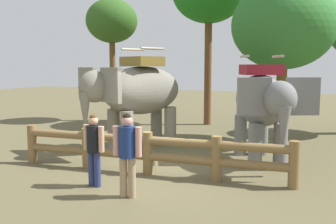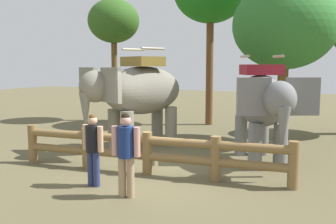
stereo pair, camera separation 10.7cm
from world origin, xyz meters
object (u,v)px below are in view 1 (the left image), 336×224
at_px(elephant_near_left, 136,93).
at_px(tourist_woman_in_black, 94,145).
at_px(tourist_man_in_blue, 127,149).
at_px(tree_deep_back, 284,26).
at_px(tree_far_right, 112,22).
at_px(elephant_center, 262,103).
at_px(log_fence, 148,150).

bearing_deg(elephant_near_left, tourist_woman_in_black, -76.07).
relative_size(tourist_man_in_blue, tree_deep_back, 0.31).
xyz_separation_m(tourist_woman_in_black, tree_far_right, (-4.97, 8.83, 3.76)).
bearing_deg(tree_far_right, tourist_man_in_blue, -56.79).
bearing_deg(elephant_center, tourist_man_in_blue, -118.02).
bearing_deg(elephant_near_left, tree_deep_back, 35.43).
xyz_separation_m(tourist_woman_in_black, tourist_man_in_blue, (1.02, -0.32, 0.06)).
height_order(elephant_center, tree_deep_back, tree_deep_back).
distance_m(log_fence, tree_far_right, 10.27).
distance_m(tourist_man_in_blue, tree_deep_back, 7.79).
bearing_deg(tourist_man_in_blue, tourist_woman_in_black, 162.69).
bearing_deg(log_fence, elephant_near_left, 123.57).
relative_size(log_fence, tourist_woman_in_black, 4.36).
height_order(elephant_near_left, elephant_center, elephant_near_left).
bearing_deg(tree_far_right, log_fence, -53.21).
distance_m(tourist_woman_in_black, tree_far_right, 10.81).
relative_size(log_fence, tree_far_right, 1.21).
bearing_deg(tourist_woman_in_black, elephant_center, 48.81).
bearing_deg(log_fence, elephant_center, 42.63).
distance_m(elephant_near_left, tree_deep_back, 5.43).
bearing_deg(elephant_center, tree_far_right, 146.13).
height_order(tourist_woman_in_black, tree_far_right, tree_far_right).
height_order(tourist_woman_in_black, tourist_man_in_blue, tourist_man_in_blue).
bearing_deg(tourist_woman_in_black, elephant_near_left, 103.93).
relative_size(tourist_man_in_blue, tree_far_right, 0.30).
xyz_separation_m(log_fence, tree_deep_back, (2.48, 5.27, 3.36)).
distance_m(log_fence, elephant_near_left, 3.10).
relative_size(elephant_near_left, elephant_center, 1.10).
bearing_deg(elephant_near_left, tree_far_right, 128.18).
xyz_separation_m(elephant_near_left, tree_far_right, (-4.06, 5.16, 2.89)).
relative_size(elephant_near_left, tourist_woman_in_black, 2.36).
distance_m(log_fence, tourist_woman_in_black, 1.49).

